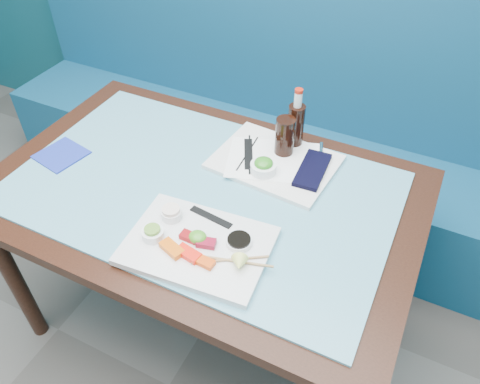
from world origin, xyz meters
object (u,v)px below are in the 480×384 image
at_px(booth_bench, 289,143).
at_px(cola_glass, 285,136).
at_px(sashimi_plate, 198,246).
at_px(seaweed_bowl, 263,168).
at_px(blue_napkin, 61,155).
at_px(serving_tray, 275,162).
at_px(dining_table, 203,208).
at_px(cola_bottle_body, 295,127).

distance_m(booth_bench, cola_glass, 0.75).
xyz_separation_m(sashimi_plate, seaweed_bowl, (0.04, 0.37, 0.02)).
bearing_deg(blue_napkin, serving_tray, 22.59).
height_order(serving_tray, blue_napkin, serving_tray).
bearing_deg(seaweed_bowl, serving_tray, 82.41).
relative_size(booth_bench, dining_table, 2.14).
relative_size(serving_tray, seaweed_bowl, 4.62).
bearing_deg(dining_table, cola_glass, 57.40).
xyz_separation_m(dining_table, seaweed_bowl, (0.16, 0.14, 0.12)).
distance_m(booth_bench, dining_table, 0.89).
relative_size(booth_bench, serving_tray, 7.47).
relative_size(cola_bottle_body, blue_napkin, 1.12).
relative_size(dining_table, seaweed_bowl, 16.10).
relative_size(cola_glass, blue_napkin, 0.91).
relative_size(sashimi_plate, seaweed_bowl, 4.62).
bearing_deg(serving_tray, cola_bottle_body, 84.43).
bearing_deg(cola_bottle_body, sashimi_plate, -96.99).
height_order(dining_table, blue_napkin, blue_napkin).
height_order(booth_bench, sashimi_plate, booth_bench).
bearing_deg(sashimi_plate, booth_bench, 91.62).
height_order(booth_bench, blue_napkin, booth_bench).
bearing_deg(cola_bottle_body, blue_napkin, -150.20).
xyz_separation_m(booth_bench, blue_napkin, (-0.53, -0.91, 0.39)).
height_order(sashimi_plate, blue_napkin, sashimi_plate).
xyz_separation_m(seaweed_bowl, blue_napkin, (-0.68, -0.21, -0.03)).
distance_m(dining_table, serving_tray, 0.29).
relative_size(booth_bench, cola_bottle_body, 17.94).
height_order(sashimi_plate, seaweed_bowl, seaweed_bowl).
bearing_deg(sashimi_plate, cola_glass, 78.81).
bearing_deg(dining_table, cola_bottle_body, 61.07).
bearing_deg(serving_tray, dining_table, -121.91).
bearing_deg(cola_glass, dining_table, -122.60).
distance_m(dining_table, blue_napkin, 0.54).
bearing_deg(cola_bottle_body, dining_table, -118.93).
distance_m(sashimi_plate, seaweed_bowl, 0.37).
xyz_separation_m(booth_bench, sashimi_plate, (0.12, -1.07, 0.39)).
relative_size(cola_glass, cola_bottle_body, 0.81).
distance_m(booth_bench, serving_tray, 0.75).
distance_m(booth_bench, seaweed_bowl, 0.82).
xyz_separation_m(booth_bench, cola_glass, (0.18, -0.57, 0.47)).
bearing_deg(booth_bench, blue_napkin, -120.07).
relative_size(booth_bench, sashimi_plate, 7.46).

